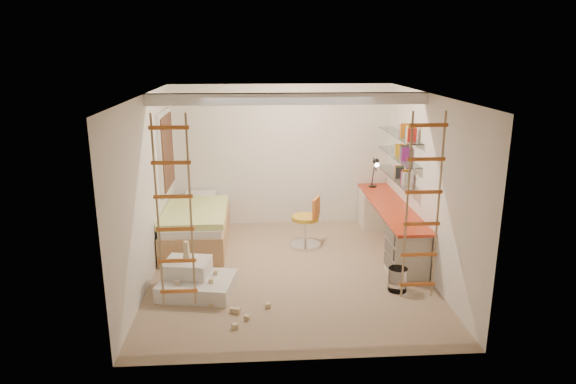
{
  "coord_description": "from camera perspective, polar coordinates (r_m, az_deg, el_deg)",
  "views": [
    {
      "loc": [
        -0.47,
        -7.02,
        3.21
      ],
      "look_at": [
        0.0,
        0.3,
        1.15
      ],
      "focal_mm": 32.0,
      "sensor_mm": 36.0,
      "label": 1
    }
  ],
  "objects": [
    {
      "name": "rope_ladder_right",
      "position": [
        5.83,
        14.72,
        -1.75
      ],
      "size": [
        0.41,
        0.04,
        2.13
      ],
      "primitive_type": null,
      "color": "#CE6023",
      "rests_on": "ceiling"
    },
    {
      "name": "floor",
      "position": [
        7.73,
        0.15,
        -8.84
      ],
      "size": [
        4.5,
        4.5,
        0.0
      ],
      "primitive_type": "plane",
      "color": "#9C7E65",
      "rests_on": "ground"
    },
    {
      "name": "shelves",
      "position": [
        8.65,
        12.13,
        3.93
      ],
      "size": [
        0.25,
        1.8,
        0.71
      ],
      "color": "white",
      "rests_on": "wall_right"
    },
    {
      "name": "bed",
      "position": [
        8.79,
        -10.09,
        -3.69
      ],
      "size": [
        1.02,
        2.0,
        0.69
      ],
      "color": "#AD7F51",
      "rests_on": "floor"
    },
    {
      "name": "desk",
      "position": [
        8.65,
        11.21,
        -3.56
      ],
      "size": [
        0.56,
        2.8,
        0.75
      ],
      "color": "red",
      "rests_on": "floor"
    },
    {
      "name": "play_platform",
      "position": [
        7.18,
        -10.35,
        -9.65
      ],
      "size": [
        1.08,
        0.91,
        0.43
      ],
      "color": "silver",
      "rests_on": "floor"
    },
    {
      "name": "window_blind",
      "position": [
        8.8,
        -13.2,
        4.4
      ],
      "size": [
        0.02,
        1.0,
        1.2
      ],
      "primitive_type": "cube",
      "color": "#4C2D1E",
      "rests_on": "window_frame"
    },
    {
      "name": "ceiling_beam",
      "position": [
        7.37,
        -0.0,
        10.32
      ],
      "size": [
        4.0,
        0.18,
        0.16
      ],
      "primitive_type": "cube",
      "color": "white",
      "rests_on": "ceiling"
    },
    {
      "name": "task_lamp",
      "position": [
        9.33,
        9.69,
        2.62
      ],
      "size": [
        0.14,
        0.36,
        0.57
      ],
      "color": "black",
      "rests_on": "desk"
    },
    {
      "name": "rope_ladder_left",
      "position": [
        5.6,
        -12.53,
        -2.3
      ],
      "size": [
        0.41,
        0.04,
        2.13
      ],
      "primitive_type": null,
      "color": "orange",
      "rests_on": "ceiling"
    },
    {
      "name": "waste_bin",
      "position": [
        7.26,
        12.08,
        -9.48
      ],
      "size": [
        0.26,
        0.26,
        0.33
      ],
      "primitive_type": "cylinder",
      "color": "white",
      "rests_on": "floor"
    },
    {
      "name": "swivel_chair",
      "position": [
        8.54,
        2.09,
        -4.09
      ],
      "size": [
        0.67,
        0.67,
        0.87
      ],
      "color": "gold",
      "rests_on": "floor"
    },
    {
      "name": "window_frame",
      "position": [
        8.81,
        -13.46,
        4.39
      ],
      "size": [
        0.06,
        1.15,
        1.35
      ],
      "primitive_type": "cube",
      "color": "white",
      "rests_on": "wall_left"
    },
    {
      "name": "books",
      "position": [
        8.63,
        12.16,
        4.6
      ],
      "size": [
        0.14,
        0.52,
        0.92
      ],
      "color": "white",
      "rests_on": "shelves"
    },
    {
      "name": "toy_blocks",
      "position": [
        6.83,
        -8.15,
        -10.32
      ],
      "size": [
        1.24,
        1.17,
        0.7
      ],
      "color": "#CCB284",
      "rests_on": "floor"
    }
  ]
}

